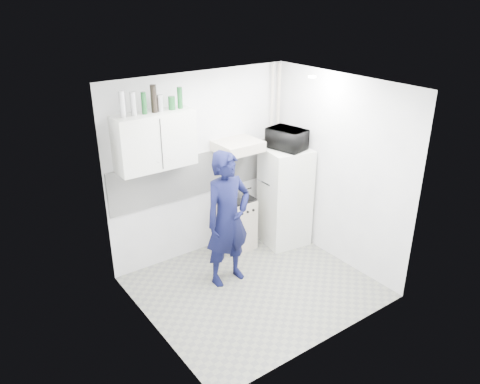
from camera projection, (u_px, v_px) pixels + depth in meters
floor at (254, 287)px, 6.09m from camera, size 2.80×2.80×0.00m
ceiling at (258, 86)px, 5.03m from camera, size 2.80×2.80×0.00m
wall_back at (201, 166)px, 6.49m from camera, size 2.80×0.00×2.80m
wall_left at (148, 229)px, 4.81m from camera, size 0.00×2.60×2.60m
wall_right at (338, 171)px, 6.31m from camera, size 0.00×2.60×2.60m
person at (228, 219)px, 5.90m from camera, size 0.67×0.45×1.79m
stove at (235, 223)px, 6.88m from camera, size 0.49×0.49×0.78m
fridge at (285, 196)px, 6.91m from camera, size 0.71×0.71×1.48m
stove_top at (235, 198)px, 6.71m from camera, size 0.47×0.47×0.03m
saucepan at (239, 193)px, 6.74m from camera, size 0.16×0.16×0.09m
microwave at (287, 139)px, 6.55m from camera, size 0.59×0.46×0.29m
bottle_a at (122, 104)px, 5.34m from camera, size 0.07×0.07×0.30m
bottle_b at (133, 104)px, 5.41m from camera, size 0.07×0.07×0.28m
bottle_c at (144, 103)px, 5.49m from camera, size 0.06×0.06×0.26m
bottle_d at (154, 99)px, 5.54m from camera, size 0.07×0.07×0.33m
canister_a at (160, 103)px, 5.61m from camera, size 0.08×0.08×0.20m
canister_b at (172, 103)px, 5.70m from camera, size 0.09×0.09×0.16m
bottle_e at (180, 98)px, 5.74m from camera, size 0.07×0.07×0.26m
upper_cabinet at (155, 141)px, 5.74m from camera, size 1.00×0.35×0.70m
range_hood at (238, 146)px, 6.43m from camera, size 0.60×0.50×0.14m
backsplash at (202, 173)px, 6.52m from camera, size 2.74×0.03×0.60m
pipe_a at (277, 150)px, 7.12m from camera, size 0.05×0.05×2.60m
pipe_b at (271, 151)px, 7.06m from camera, size 0.04×0.04×2.60m
ceiling_spot_fixture at (312, 77)px, 5.73m from camera, size 0.10×0.10×0.02m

